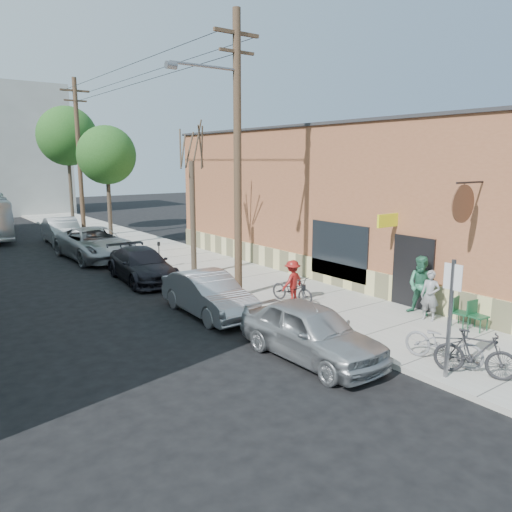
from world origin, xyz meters
TOP-DOWN VIEW (x-y plane):
  - ground at (0.00, 0.00)m, footprint 120.00×120.00m
  - sidewalk at (4.25, 11.00)m, footprint 4.50×58.00m
  - cafe_building at (8.99, 4.99)m, footprint 6.60×20.20m
  - sign_post at (2.35, -5.02)m, footprint 0.07×0.45m
  - parking_meter_near at (2.25, -0.14)m, footprint 0.14×0.14m
  - parking_meter_far at (2.25, 9.92)m, footprint 0.14×0.14m
  - utility_pole_near at (2.39, 3.67)m, footprint 3.57×0.28m
  - utility_pole_far at (2.45, 21.50)m, footprint 1.80×0.28m
  - tree_bare at (2.80, 7.61)m, footprint 0.24×0.24m
  - tree_leafy_mid at (2.80, 17.56)m, footprint 3.36×3.36m
  - tree_leafy_far at (2.80, 24.97)m, footprint 4.05×4.05m
  - patio_chair_a at (5.94, -3.19)m, footprint 0.59×0.59m
  - patio_chair_b at (6.01, -3.69)m, footprint 0.56×0.56m
  - patron_grey at (5.70, -2.24)m, footprint 0.54×0.67m
  - patron_green at (5.99, -1.72)m, footprint 0.95×1.10m
  - cyclist at (3.52, 1.85)m, footprint 1.07×0.74m
  - cyclist_bike at (3.52, 1.85)m, footprint 0.94×1.87m
  - parked_bike_a at (2.94, -5.37)m, footprint 1.29×1.88m
  - parked_bike_b at (3.05, -4.47)m, footprint 1.09×2.08m
  - car_0 at (0.80, -2.06)m, footprint 1.84×4.43m
  - car_1 at (0.63, 2.80)m, footprint 1.65×4.37m
  - car_2 at (0.80, 8.59)m, footprint 2.33×4.96m
  - car_3 at (0.80, 14.48)m, footprint 2.85×6.01m
  - car_4 at (0.80, 20.41)m, footprint 2.08×5.01m

SIDE VIEW (x-z plane):
  - ground at x=0.00m, z-range 0.00..0.00m
  - sidewalk at x=4.25m, z-range 0.00..0.15m
  - patio_chair_a at x=5.94m, z-range 0.15..1.03m
  - patio_chair_b at x=6.01m, z-range 0.15..1.03m
  - cyclist_bike at x=3.52m, z-range 0.15..1.09m
  - parked_bike_b at x=3.05m, z-range 0.15..1.19m
  - car_2 at x=0.80m, z-range 0.00..1.40m
  - parked_bike_a at x=2.94m, z-range 0.15..1.26m
  - car_1 at x=0.63m, z-range 0.00..1.42m
  - car_0 at x=0.80m, z-range 0.00..1.50m
  - car_4 at x=0.80m, z-range 0.00..1.61m
  - car_3 at x=0.80m, z-range 0.00..1.66m
  - cyclist at x=3.52m, z-range 0.15..1.67m
  - patron_grey at x=5.70m, z-range 0.15..1.76m
  - parking_meter_near at x=2.25m, z-range 0.36..1.60m
  - parking_meter_far at x=2.25m, z-range 0.36..1.60m
  - patron_green at x=5.99m, z-range 0.15..2.09m
  - sign_post at x=2.35m, z-range 0.43..3.23m
  - tree_bare at x=2.80m, z-range 0.15..5.09m
  - cafe_building at x=8.99m, z-range 0.00..6.61m
  - utility_pole_far at x=2.45m, z-range 0.34..10.34m
  - tree_leafy_mid at x=2.80m, z-range 1.92..8.85m
  - utility_pole_near at x=2.39m, z-range 0.41..10.41m
  - tree_leafy_far at x=2.80m, z-range 2.42..11.03m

